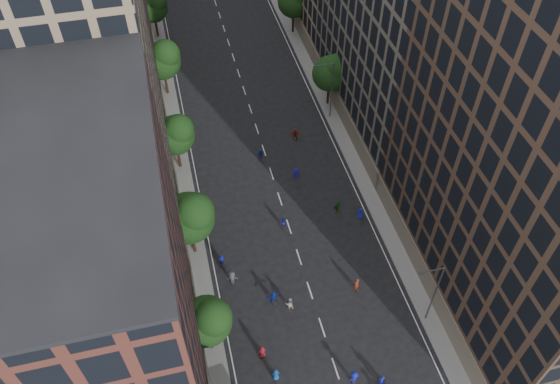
# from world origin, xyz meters

# --- Properties ---
(ground) EXTENTS (240.00, 240.00, 0.00)m
(ground) POSITION_xyz_m (0.00, 40.00, 0.00)
(ground) COLOR black
(ground) RESTS_ON ground
(sidewalk_left) EXTENTS (4.00, 105.00, 0.15)m
(sidewalk_left) POSITION_xyz_m (-12.00, 47.50, 0.07)
(sidewalk_left) COLOR slate
(sidewalk_left) RESTS_ON ground
(sidewalk_right) EXTENTS (4.00, 105.00, 0.15)m
(sidewalk_right) POSITION_xyz_m (12.00, 47.50, 0.07)
(sidewalk_right) COLOR slate
(sidewalk_right) RESTS_ON ground
(bldg_left_a) EXTENTS (14.00, 22.00, 30.00)m
(bldg_left_a) POSITION_xyz_m (-19.00, 11.00, 15.00)
(bldg_left_a) COLOR #552820
(bldg_left_a) RESTS_ON ground
(bldg_left_b) EXTENTS (14.00, 26.00, 34.00)m
(bldg_left_b) POSITION_xyz_m (-19.00, 35.00, 17.00)
(bldg_left_b) COLOR #8B745B
(bldg_left_b) RESTS_ON ground
(bldg_left_c) EXTENTS (14.00, 20.00, 28.00)m
(bldg_left_c) POSITION_xyz_m (-19.00, 58.00, 14.00)
(bldg_left_c) COLOR #552820
(bldg_left_c) RESTS_ON ground
(bldg_right_a) EXTENTS (14.00, 30.00, 36.00)m
(bldg_right_a) POSITION_xyz_m (19.00, 15.00, 18.00)
(bldg_right_a) COLOR #493427
(bldg_right_a) RESTS_ON ground
(bldg_right_b) EXTENTS (14.00, 28.00, 33.00)m
(bldg_right_b) POSITION_xyz_m (19.00, 44.00, 16.50)
(bldg_right_b) COLOR #5F584E
(bldg_right_b) RESTS_ON ground
(tree_left_1) EXTENTS (4.80, 4.80, 8.21)m
(tree_left_1) POSITION_xyz_m (-11.02, 13.86, 5.55)
(tree_left_1) COLOR black
(tree_left_1) RESTS_ON ground
(tree_left_2) EXTENTS (5.60, 5.60, 9.45)m
(tree_left_2) POSITION_xyz_m (-10.99, 25.83, 6.36)
(tree_left_2) COLOR black
(tree_left_2) RESTS_ON ground
(tree_left_3) EXTENTS (5.00, 5.00, 8.58)m
(tree_left_3) POSITION_xyz_m (-11.02, 39.85, 5.82)
(tree_left_3) COLOR black
(tree_left_3) RESTS_ON ground
(tree_left_4) EXTENTS (5.40, 5.40, 9.08)m
(tree_left_4) POSITION_xyz_m (-11.00, 55.84, 6.10)
(tree_left_4) COLOR black
(tree_left_4) RESTS_ON ground
(tree_left_5) EXTENTS (4.80, 4.80, 8.33)m
(tree_left_5) POSITION_xyz_m (-11.02, 71.86, 5.68)
(tree_left_5) COLOR black
(tree_left_5) RESTS_ON ground
(tree_right_a) EXTENTS (5.00, 5.00, 8.39)m
(tree_right_a) POSITION_xyz_m (11.38, 47.85, 5.63)
(tree_right_a) COLOR black
(tree_right_a) RESTS_ON ground
(tree_right_b) EXTENTS (5.20, 5.20, 8.83)m
(tree_right_b) POSITION_xyz_m (11.39, 67.85, 5.96)
(tree_right_b) COLOR black
(tree_right_b) RESTS_ON ground
(streetlamp_near) EXTENTS (2.64, 0.22, 9.06)m
(streetlamp_near) POSITION_xyz_m (10.37, 12.00, 5.17)
(streetlamp_near) COLOR #595B60
(streetlamp_near) RESTS_ON ground
(streetlamp_far) EXTENTS (2.64, 0.22, 9.06)m
(streetlamp_far) POSITION_xyz_m (10.37, 45.00, 5.17)
(streetlamp_far) COLOR #595B60
(streetlamp_far) RESTS_ON ground
(skater_0) EXTENTS (0.82, 0.55, 1.62)m
(skater_0) POSITION_xyz_m (-5.78, 9.40, 0.81)
(skater_0) COLOR #1550AC
(skater_0) RESTS_ON ground
(skater_1) EXTENTS (0.63, 0.44, 1.67)m
(skater_1) POSITION_xyz_m (3.64, 6.51, 0.83)
(skater_1) COLOR #1620B5
(skater_1) RESTS_ON ground
(skater_3) EXTENTS (1.31, 0.98, 1.81)m
(skater_3) POSITION_xyz_m (1.20, 7.36, 0.91)
(skater_3) COLOR #151EAC
(skater_3) RESTS_ON ground
(skater_6) EXTENTS (0.89, 0.66, 1.68)m
(skater_6) POSITION_xyz_m (-6.53, 11.92, 0.84)
(skater_6) COLOR maroon
(skater_6) RESTS_ON ground
(skater_7) EXTENTS (0.72, 0.60, 1.70)m
(skater_7) POSITION_xyz_m (4.85, 17.05, 0.85)
(skater_7) COLOR #AA331C
(skater_7) RESTS_ON ground
(skater_8) EXTENTS (0.89, 0.72, 1.74)m
(skater_8) POSITION_xyz_m (-2.65, 16.43, 0.87)
(skater_8) COLOR silver
(skater_8) RESTS_ON ground
(skater_9) EXTENTS (1.26, 0.87, 1.79)m
(skater_9) POSITION_xyz_m (-7.81, 20.90, 0.90)
(skater_9) COLOR #48484E
(skater_9) RESTS_ON ground
(skater_10) EXTENTS (1.18, 0.60, 1.93)m
(skater_10) POSITION_xyz_m (6.17, 27.72, 0.96)
(skater_10) COLOR #1B5A1B
(skater_10) RESTS_ON ground
(skater_11) EXTENTS (1.65, 0.96, 1.69)m
(skater_11) POSITION_xyz_m (-4.11, 17.57, 0.85)
(skater_11) COLOR #132D9D
(skater_11) RESTS_ON ground
(skater_12) EXTENTS (0.85, 0.61, 1.63)m
(skater_12) POSITION_xyz_m (8.50, 26.27, 0.81)
(skater_12) COLOR #141BA4
(skater_12) RESTS_ON ground
(skater_13) EXTENTS (0.66, 0.48, 1.68)m
(skater_13) POSITION_xyz_m (-8.50, 23.50, 0.84)
(skater_13) COLOR #121894
(skater_13) RESTS_ON ground
(skater_14) EXTENTS (0.93, 0.83, 1.57)m
(skater_14) POSITION_xyz_m (-0.72, 27.14, 0.78)
(skater_14) COLOR #1425A4
(skater_14) RESTS_ON ground
(skater_15) EXTENTS (1.23, 0.82, 1.78)m
(skater_15) POSITION_xyz_m (2.80, 34.25, 0.89)
(skater_15) COLOR #16139C
(skater_15) RESTS_ON ground
(skater_16) EXTENTS (1.05, 0.72, 1.66)m
(skater_16) POSITION_xyz_m (-0.77, 38.93, 0.83)
(skater_16) COLOR #1633B6
(skater_16) RESTS_ON ground
(skater_17) EXTENTS (1.62, 0.99, 1.66)m
(skater_17) POSITION_xyz_m (4.65, 41.69, 0.83)
(skater_17) COLOR #A3251B
(skater_17) RESTS_ON ground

